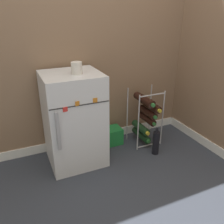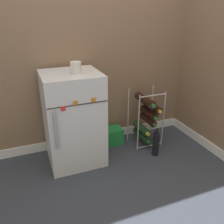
# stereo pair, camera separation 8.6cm
# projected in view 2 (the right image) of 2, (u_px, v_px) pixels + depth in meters

# --- Properties ---
(ground_plane) EXTENTS (14.00, 14.00, 0.00)m
(ground_plane) POSITION_uv_depth(u_px,v_px,m) (122.00, 172.00, 2.10)
(ground_plane) COLOR #333842
(wall_back) EXTENTS (6.96, 0.07, 2.50)m
(wall_back) POSITION_uv_depth(u_px,v_px,m) (95.00, 20.00, 2.16)
(wall_back) COLOR #84664C
(wall_back) RESTS_ON ground_plane
(mini_fridge) EXTENTS (0.49, 0.49, 0.84)m
(mini_fridge) POSITION_uv_depth(u_px,v_px,m) (73.00, 119.00, 2.13)
(mini_fridge) COLOR silver
(mini_fridge) RESTS_ON ground_plane
(wine_rack) EXTENTS (0.30, 0.33, 0.59)m
(wine_rack) POSITION_uv_depth(u_px,v_px,m) (146.00, 116.00, 2.46)
(wine_rack) COLOR #B2B2B7
(wine_rack) RESTS_ON ground_plane
(soda_box) EXTENTS (0.20, 0.17, 0.17)m
(soda_box) POSITION_uv_depth(u_px,v_px,m) (112.00, 136.00, 2.53)
(soda_box) COLOR #1E7F38
(soda_box) RESTS_ON ground_plane
(fridge_top_cup) EXTENTS (0.09, 0.09, 0.10)m
(fridge_top_cup) POSITION_uv_depth(u_px,v_px,m) (76.00, 68.00, 1.91)
(fridge_top_cup) COLOR silver
(fridge_top_cup) RESTS_ON mini_fridge
(loose_bottle_floor) EXTENTS (0.07, 0.07, 0.28)m
(loose_bottle_floor) POSITION_uv_depth(u_px,v_px,m) (156.00, 144.00, 2.31)
(loose_bottle_floor) COLOR black
(loose_bottle_floor) RESTS_ON ground_plane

